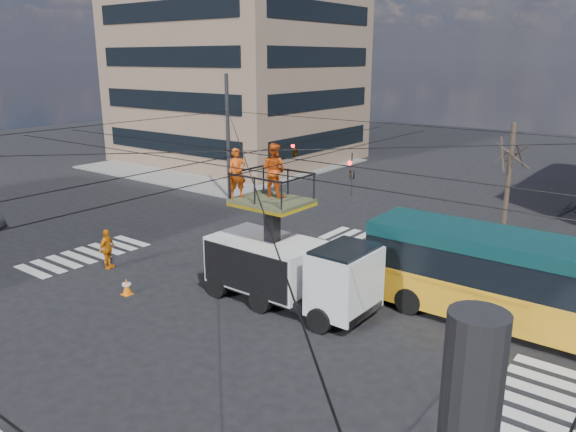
% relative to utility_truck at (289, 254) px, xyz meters
% --- Properties ---
extents(ground, '(120.00, 120.00, 0.00)m').
position_rel_utility_truck_xyz_m(ground, '(-0.86, -1.47, -1.99)').
color(ground, black).
rests_on(ground, ground).
extents(sidewalk_nw, '(18.00, 18.00, 0.12)m').
position_rel_utility_truck_xyz_m(sidewalk_nw, '(-21.86, 19.53, -1.93)').
color(sidewalk_nw, slate).
rests_on(sidewalk_nw, ground).
extents(crosswalks, '(22.40, 22.40, 0.02)m').
position_rel_utility_truck_xyz_m(crosswalks, '(-0.86, -1.47, -1.98)').
color(crosswalks, silver).
rests_on(crosswalks, ground).
extents(overhead_network, '(24.24, 24.24, 8.00)m').
position_rel_utility_truck_xyz_m(overhead_network, '(-0.93, -1.07, 2.30)').
color(overhead_network, '#2D2D30').
rests_on(overhead_network, ground).
extents(tree_a, '(2.00, 2.00, 6.00)m').
position_rel_utility_truck_xyz_m(tree_a, '(4.14, 12.03, 2.64)').
color(tree_a, '#382B21').
rests_on(tree_a, ground).
extents(utility_truck, '(7.02, 2.70, 5.94)m').
position_rel_utility_truck_xyz_m(utility_truck, '(0.00, 0.00, 0.00)').
color(utility_truck, black).
rests_on(utility_truck, ground).
extents(city_bus, '(12.02, 2.68, 3.20)m').
position_rel_utility_truck_xyz_m(city_bus, '(8.09, 3.16, -0.26)').
color(city_bus, orange).
rests_on(city_bus, ground).
extents(traffic_cone, '(0.36, 0.36, 0.66)m').
position_rel_utility_truck_xyz_m(traffic_cone, '(-5.57, -3.14, -1.66)').
color(traffic_cone, orange).
rests_on(traffic_cone, ground).
extents(worker_ground, '(0.76, 1.12, 1.77)m').
position_rel_utility_truck_xyz_m(worker_ground, '(-8.57, -1.84, -1.10)').
color(worker_ground, orange).
rests_on(worker_ground, ground).
extents(flagger, '(0.86, 1.35, 2.00)m').
position_rel_utility_truck_xyz_m(flagger, '(2.72, 0.29, -0.99)').
color(flagger, orange).
rests_on(flagger, ground).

